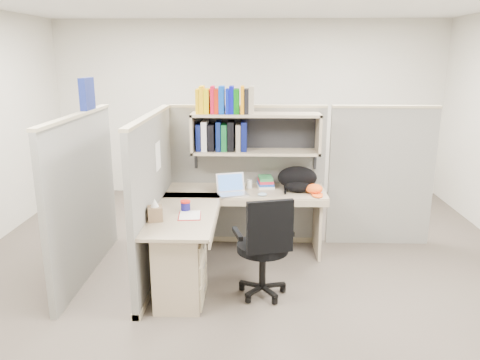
{
  "coord_description": "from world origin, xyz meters",
  "views": [
    {
      "loc": [
        0.09,
        -4.36,
        2.17
      ],
      "look_at": [
        -0.06,
        0.25,
        0.93
      ],
      "focal_mm": 35.0,
      "sensor_mm": 36.0,
      "label": 1
    }
  ],
  "objects_px": {
    "desk": "(201,245)",
    "task_chair": "(264,262)",
    "snack_canister": "(185,205)",
    "backpack": "(298,179)",
    "laptop": "(233,185)"
  },
  "relations": [
    {
      "from": "backpack",
      "to": "task_chair",
      "type": "relative_size",
      "value": 0.44
    },
    {
      "from": "desk",
      "to": "laptop",
      "type": "bearing_deg",
      "value": 68.34
    },
    {
      "from": "desk",
      "to": "snack_canister",
      "type": "distance_m",
      "value": 0.41
    },
    {
      "from": "task_chair",
      "to": "snack_canister",
      "type": "bearing_deg",
      "value": 156.36
    },
    {
      "from": "desk",
      "to": "snack_canister",
      "type": "bearing_deg",
      "value": 135.49
    },
    {
      "from": "desk",
      "to": "task_chair",
      "type": "height_order",
      "value": "task_chair"
    },
    {
      "from": "backpack",
      "to": "task_chair",
      "type": "distance_m",
      "value": 1.23
    },
    {
      "from": "backpack",
      "to": "snack_canister",
      "type": "bearing_deg",
      "value": -127.12
    },
    {
      "from": "desk",
      "to": "laptop",
      "type": "distance_m",
      "value": 0.84
    },
    {
      "from": "backpack",
      "to": "snack_canister",
      "type": "relative_size",
      "value": 4.49
    },
    {
      "from": "laptop",
      "to": "backpack",
      "type": "distance_m",
      "value": 0.73
    },
    {
      "from": "snack_canister",
      "to": "task_chair",
      "type": "distance_m",
      "value": 0.92
    },
    {
      "from": "task_chair",
      "to": "backpack",
      "type": "bearing_deg",
      "value": 69.9
    },
    {
      "from": "desk",
      "to": "snack_canister",
      "type": "height_order",
      "value": "snack_canister"
    },
    {
      "from": "desk",
      "to": "task_chair",
      "type": "xyz_separation_m",
      "value": [
        0.59,
        -0.17,
        -0.09
      ]
    }
  ]
}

